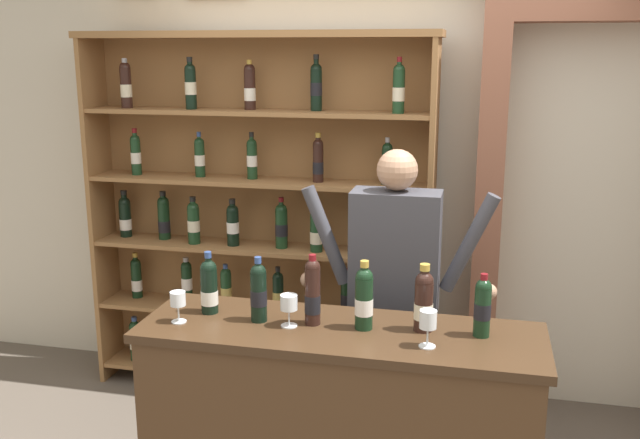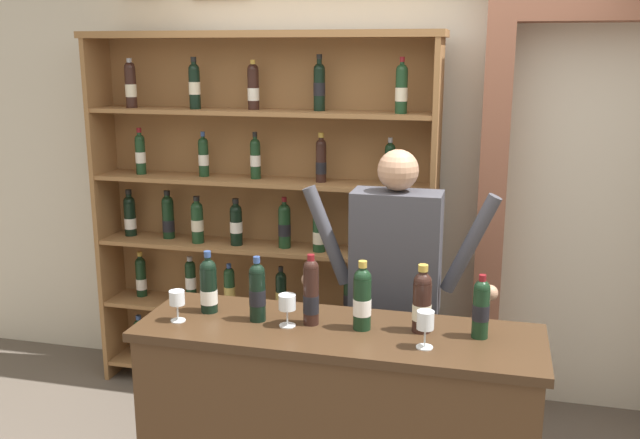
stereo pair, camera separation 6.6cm
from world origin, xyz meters
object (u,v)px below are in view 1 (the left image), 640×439
Objects in this scene: tasting_counter at (339,428)px; wine_glass_spare at (289,305)px; tasting_bottle_bianco at (424,300)px; tasting_bottle_chianti at (483,306)px; tasting_bottle_rosso at (209,286)px; wine_glass_left at (178,300)px; tasting_bottle_grappa at (313,292)px; shopkeeper at (395,274)px; tasting_bottle_super_tuscan at (364,298)px; tasting_bottle_brunello at (259,291)px; wine_glass_right at (428,322)px; wine_shelf at (259,213)px.

wine_glass_spare is at bearing -174.33° from tasting_counter.
tasting_bottle_bianco is 0.24m from tasting_bottle_chianti.
wine_glass_left is (-0.09, -0.14, -0.02)m from tasting_bottle_rosso.
tasting_bottle_chianti is (0.24, -0.00, -0.00)m from tasting_bottle_bianco.
tasting_counter is 5.53× the size of tasting_bottle_grappa.
wine_glass_spare reaches higher than tasting_counter.
shopkeeper reaches higher than tasting_bottle_rosso.
tasting_bottle_rosso reaches higher than wine_glass_spare.
shopkeeper is at bearing 84.05° from tasting_bottle_super_tuscan.
tasting_bottle_super_tuscan is at bearing -176.44° from tasting_bottle_chianti.
wine_glass_spare reaches higher than wine_glass_left.
tasting_bottle_super_tuscan is at bearing -0.13° from tasting_bottle_grappa.
shopkeeper is (0.16, 0.60, 0.55)m from tasting_counter.
tasting_counter is at bearing -5.24° from tasting_bottle_rosso.
tasting_bottle_grappa is (-0.13, 0.03, 0.62)m from tasting_counter.
tasting_counter is at bearing -104.94° from shopkeeper.
tasting_bottle_super_tuscan is (-0.06, -0.58, 0.07)m from shopkeeper.
tasting_bottle_bianco is 1.07m from wine_glass_left.
shopkeeper is at bearing 63.53° from tasting_bottle_grappa.
shopkeeper is at bearing 48.43° from tasting_bottle_brunello.
tasting_bottle_bianco reaches higher than wine_glass_left.
tasting_counter is 5.89× the size of tasting_bottle_bianco.
tasting_counter is 6.40× the size of tasting_bottle_chianti.
tasting_counter is 0.63m from tasting_bottle_super_tuscan.
tasting_bottle_grappa reaches higher than tasting_bottle_bianco.
tasting_counter is 5.94× the size of tasting_bottle_brunello.
tasting_bottle_bianco reaches higher than tasting_counter.
tasting_bottle_rosso is 0.95× the size of tasting_bottle_super_tuscan.
tasting_bottle_super_tuscan reaches higher than tasting_counter.
tasting_bottle_brunello reaches higher than wine_glass_right.
wine_glass_spare is (-0.22, -0.02, 0.58)m from tasting_counter.
tasting_bottle_chianti is 1.31m from wine_glass_left.
wine_glass_spare is at bearing 171.97° from wine_glass_right.
wine_shelf is 1.36m from wine_glass_spare.
wine_shelf reaches higher than wine_glass_right.
tasting_counter is 11.19× the size of wine_glass_right.
shopkeeper reaches higher than wine_glass_spare.
tasting_bottle_grappa is (-0.29, -0.58, 0.08)m from shopkeeper.
wine_glass_left is 0.90× the size of wine_glass_right.
tasting_bottle_bianco is at bearing 8.24° from wine_glass_spare.
wine_glass_spare is 0.91× the size of wine_glass_right.
tasting_counter is at bearing -1.47° from tasting_bottle_brunello.
tasting_bottle_rosso is 0.41m from wine_glass_spare.
tasting_bottle_rosso reaches higher than wine_glass_right.
tasting_counter is 0.64m from tasting_bottle_grappa.
wine_shelf is 7.72× the size of tasting_bottle_rosso.
tasting_bottle_super_tuscan is 1.11× the size of tasting_bottle_chianti.
wine_glass_right is at bearing -15.55° from tasting_counter.
tasting_bottle_bianco is (0.97, 0.00, 0.01)m from tasting_bottle_rosso.
tasting_bottle_grappa is at bearing -116.47° from shopkeeper.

